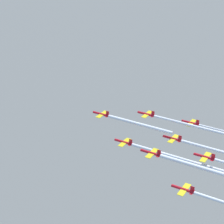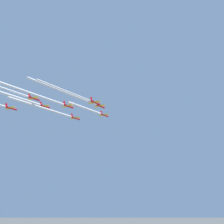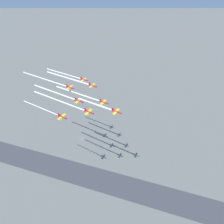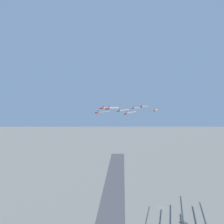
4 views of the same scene
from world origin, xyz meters
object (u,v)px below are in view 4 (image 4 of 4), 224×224
object	(u,v)px
jet_4	(119,111)
jet_5	(97,113)
jet_6	(155,111)
jet_7	(133,108)
jet_0	(108,109)
jet_3	(141,107)
jet_1	(126,114)
jet_2	(102,108)

from	to	relation	value
jet_4	jet_5	distance (m)	19.22
jet_6	jet_7	bearing A→B (deg)	-0.00
jet_0	jet_3	size ratio (longest dim) A/B	1.00
jet_4	jet_0	bearing A→B (deg)	90.00
jet_1	jet_0	bearing A→B (deg)	59.53
jet_4	jet_3	bearing A→B (deg)	180.00
jet_6	jet_4	bearing A→B (deg)	29.54
jet_4	jet_6	bearing A→B (deg)	-150.46
jet_4	jet_5	bearing A→B (deg)	-0.00
jet_3	jet_7	world-z (taller)	jet_3
jet_0	jet_1	size ratio (longest dim) A/B	1.00
jet_0	jet_5	world-z (taller)	jet_0
jet_4	jet_5	xyz separation A→B (m)	(18.79, -3.67, -1.63)
jet_0	jet_5	size ratio (longest dim) A/B	1.00
jet_2	jet_7	distance (m)	37.77
jet_6	jet_7	distance (m)	19.25
jet_2	jet_7	bearing A→B (deg)	-120.47
jet_1	jet_4	size ratio (longest dim) A/B	1.00
jet_2	jet_6	size ratio (longest dim) A/B	1.00
jet_0	jet_2	world-z (taller)	jet_2
jet_0	jet_7	bearing A→B (deg)	-101.09
jet_0	jet_2	distance (m)	18.88
jet_1	jet_6	bearing A→B (deg)	-120.47
jet_5	jet_1	bearing A→B (deg)	150.46
jet_5	jet_0	bearing A→B (deg)	120.47
jet_2	jet_5	bearing A→B (deg)	-59.53
jet_3	jet_4	distance (m)	19.46
jet_3	jet_4	size ratio (longest dim) A/B	1.00
jet_0	jet_6	size ratio (longest dim) A/B	1.00
jet_4	jet_6	distance (m)	33.01
jet_1	jet_2	size ratio (longest dim) A/B	1.00
jet_4	jet_6	world-z (taller)	jet_6
jet_0	jet_4	size ratio (longest dim) A/B	1.00
jet_7	jet_0	bearing A→B (deg)	78.91
jet_0	jet_4	xyz separation A→B (m)	(-6.24, -31.95, -2.32)
jet_0	jet_1	xyz separation A→B (m)	(-12.52, -14.14, -4.01)
jet_3	jet_6	xyz separation A→B (m)	(-12.52, -14.14, -3.43)
jet_3	jet_0	bearing A→B (deg)	59.53
jet_5	jet_6	size ratio (longest dim) A/B	1.00
jet_0	jet_5	distance (m)	37.97
jet_6	jet_7	world-z (taller)	jet_7
jet_3	jet_4	xyz separation A→B (m)	(18.79, -3.67, -3.45)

